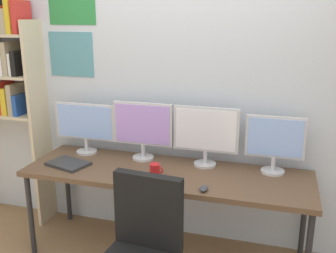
{
  "coord_description": "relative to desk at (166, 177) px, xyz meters",
  "views": [
    {
      "loc": [
        0.8,
        -2.09,
        1.91
      ],
      "look_at": [
        0.0,
        0.65,
        1.09
      ],
      "focal_mm": 41.4,
      "sensor_mm": 36.0,
      "label": 1
    }
  ],
  "objects": [
    {
      "name": "monitor_far_right",
      "position": [
        0.8,
        0.21,
        0.3
      ],
      "size": [
        0.44,
        0.18,
        0.45
      ],
      "color": "silver",
      "rests_on": "desk"
    },
    {
      "name": "desk",
      "position": [
        0.0,
        0.0,
        0.0
      ],
      "size": [
        2.23,
        0.68,
        0.74
      ],
      "color": "brown",
      "rests_on": "ground_plane"
    },
    {
      "name": "monitor_center_right",
      "position": [
        0.27,
        0.21,
        0.32
      ],
      "size": [
        0.52,
        0.18,
        0.48
      ],
      "color": "silver",
      "rests_on": "desk"
    },
    {
      "name": "monitor_far_left",
      "position": [
        -0.8,
        0.21,
        0.31
      ],
      "size": [
        0.55,
        0.18,
        0.44
      ],
      "color": "silver",
      "rests_on": "desk"
    },
    {
      "name": "coffee_mug",
      "position": [
        -0.06,
        -0.09,
        0.1
      ],
      "size": [
        0.11,
        0.08,
        0.09
      ],
      "color": "red",
      "rests_on": "desk"
    },
    {
      "name": "monitor_center_left",
      "position": [
        -0.27,
        0.21,
        0.33
      ],
      "size": [
        0.51,
        0.18,
        0.49
      ],
      "color": "silver",
      "rests_on": "desk"
    },
    {
      "name": "keyboard_main",
      "position": [
        0.0,
        -0.23,
        0.06
      ],
      "size": [
        0.37,
        0.13,
        0.02
      ],
      "primitive_type": "cube",
      "color": "black",
      "rests_on": "desk"
    },
    {
      "name": "computer_mouse",
      "position": [
        0.35,
        -0.26,
        0.07
      ],
      "size": [
        0.06,
        0.1,
        0.03
      ],
      "primitive_type": "ellipsoid",
      "color": "#38383D",
      "rests_on": "desk"
    },
    {
      "name": "laptop_closed",
      "position": [
        -0.8,
        -0.1,
        0.06
      ],
      "size": [
        0.37,
        0.3,
        0.02
      ],
      "primitive_type": "cube",
      "rotation": [
        0.0,
        0.0,
        -0.29
      ],
      "color": "#2D2D2D",
      "rests_on": "desk"
    },
    {
      "name": "wall_back",
      "position": [
        -0.0,
        0.42,
        0.61
      ],
      "size": [
        4.63,
        0.11,
        2.6
      ],
      "color": "silver",
      "rests_on": "ground_plane"
    }
  ]
}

